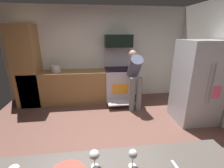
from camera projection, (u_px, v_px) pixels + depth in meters
ground_plane at (107, 146)px, 2.74m from camera, size 5.20×4.80×0.02m
wall_back at (99, 54)px, 4.53m from camera, size 5.20×0.12×2.60m
lower_cabinet_run at (68, 87)px, 4.36m from camera, size 2.40×0.60×0.90m
cabinet_column at (27, 67)px, 4.05m from camera, size 0.60×0.60×2.10m
oven_range at (118, 83)px, 4.49m from camera, size 0.76×1.02×1.52m
microwave at (118, 41)px, 4.21m from camera, size 0.74×0.38×0.33m
refrigerator at (197, 83)px, 3.33m from camera, size 0.83×0.76×1.77m
person_cook at (135, 76)px, 3.86m from camera, size 0.31×0.65×1.48m
wine_glass_near at (94, 155)px, 1.19m from camera, size 0.08×0.08×0.15m
wine_glass_mid at (133, 155)px, 1.19m from camera, size 0.07×0.07×0.16m
stock_pot at (56, 68)px, 4.15m from camera, size 0.25×0.25×0.18m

